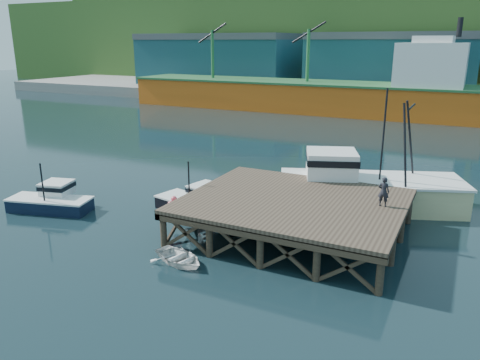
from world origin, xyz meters
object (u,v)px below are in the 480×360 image
Objects in this scene: boat_navy at (52,200)px; dockworker at (384,192)px; dinghy at (179,258)px; boat_black at (199,202)px; trawler at (367,184)px.

dockworker reaches higher than boat_navy.
boat_navy reaches higher than dinghy.
boat_navy is at bearing 12.88° from dockworker.
dockworker is at bearing -33.17° from dinghy.
boat_black is 3.72× the size of dockworker.
boat_black is at bearing -169.27° from trawler.
dinghy is (-6.55, -12.55, -1.32)m from trawler.
boat_black is 7.39m from dinghy.
dinghy is (11.83, -2.82, -0.37)m from boat_navy.
trawler is (18.38, 9.73, 0.96)m from boat_navy.
boat_navy is 0.45× the size of trawler.
dockworker is (11.45, 0.34, 2.29)m from boat_black.
boat_navy is 9.70m from boat_black.
boat_black is at bearing 40.64° from dinghy.
trawler reaches higher than boat_black.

